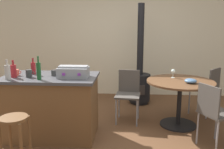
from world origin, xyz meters
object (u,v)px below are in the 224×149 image
at_px(wood_stove, 140,80).
at_px(cup_2, 54,73).
at_px(wine_glass, 173,71).
at_px(toolbox, 73,72).
at_px(bottle_2, 33,67).
at_px(wooden_stool, 15,132).
at_px(serving_bowl, 191,81).
at_px(bottle_1, 33,68).
at_px(cup_3, 29,73).
at_px(kitchen_island, 52,106).
at_px(bottle_3, 8,72).
at_px(cup_1, 64,69).
at_px(folding_chair_near, 207,87).
at_px(folding_chair_left, 214,111).
at_px(dining_table, 180,91).
at_px(cup_0, 16,72).
at_px(bottle_4, 39,71).
at_px(cup_4, 83,69).
at_px(bottle_0, 14,71).
at_px(folding_chair_far, 128,92).

height_order(wood_stove, cup_2, wood_stove).
height_order(cup_2, wine_glass, cup_2).
distance_m(toolbox, bottle_2, 0.78).
xyz_separation_m(wooden_stool, bottle_2, (-0.19, 1.13, 0.53)).
distance_m(wood_stove, cup_2, 2.09).
bearing_deg(serving_bowl, bottle_2, -178.58).
distance_m(bottle_1, cup_3, 0.22).
distance_m(kitchen_island, bottle_3, 0.78).
height_order(wood_stove, cup_1, wood_stove).
xyz_separation_m(folding_chair_near, folding_chair_left, (-0.29, -1.23, 0.00)).
relative_size(dining_table, cup_0, 8.86).
bearing_deg(cup_1, cup_3, -138.04).
distance_m(folding_chair_near, bottle_1, 2.99).
relative_size(bottle_2, bottle_4, 0.59).
xyz_separation_m(toolbox, bottle_4, (-0.43, -0.17, 0.04)).
xyz_separation_m(wood_stove, bottle_4, (-1.43, -1.83, 0.54)).
xyz_separation_m(wood_stove, cup_4, (-0.93, -1.35, 0.47)).
height_order(wood_stove, toolbox, wood_stove).
bearing_deg(wine_glass, serving_bowl, -61.29).
xyz_separation_m(toolbox, serving_bowl, (1.71, 0.40, -0.20)).
xyz_separation_m(kitchen_island, cup_3, (-0.26, -0.10, 0.50)).
height_order(bottle_2, cup_2, bottle_2).
bearing_deg(wine_glass, folding_chair_left, -67.95).
xyz_separation_m(dining_table, bottle_3, (-2.43, -0.74, 0.43)).
height_order(cup_1, cup_2, cup_1).
xyz_separation_m(bottle_0, bottle_1, (0.19, 0.24, -0.00)).
bearing_deg(cup_0, bottle_0, -79.02).
distance_m(folding_chair_far, cup_0, 1.79).
relative_size(bottle_0, bottle_2, 1.31).
relative_size(folding_chair_near, cup_3, 7.20).
relative_size(toolbox, cup_1, 3.94).
bearing_deg(bottle_4, bottle_0, 164.46).
distance_m(kitchen_island, toolbox, 0.64).
height_order(cup_1, cup_3, cup_3).
xyz_separation_m(folding_chair_far, cup_2, (-1.06, -0.62, 0.44)).
relative_size(bottle_3, cup_4, 2.45).
bearing_deg(serving_bowl, cup_4, -177.36).
bearing_deg(kitchen_island, cup_1, 61.43).
xyz_separation_m(folding_chair_far, bottle_3, (-1.61, -0.90, 0.50)).
bearing_deg(folding_chair_far, kitchen_island, -150.35).
height_order(folding_chair_near, cup_3, cup_3).
height_order(kitchen_island, dining_table, kitchen_island).
distance_m(bottle_0, cup_0, 0.14).
bearing_deg(cup_3, dining_table, 14.76).
distance_m(bottle_1, cup_2, 0.35).
bearing_deg(bottle_3, bottle_4, 3.31).
xyz_separation_m(bottle_0, cup_4, (0.90, 0.38, -0.04)).
relative_size(kitchen_island, toolbox, 3.19).
xyz_separation_m(bottle_4, cup_3, (-0.19, 0.13, -0.07)).
relative_size(kitchen_island, wooden_stool, 2.15).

